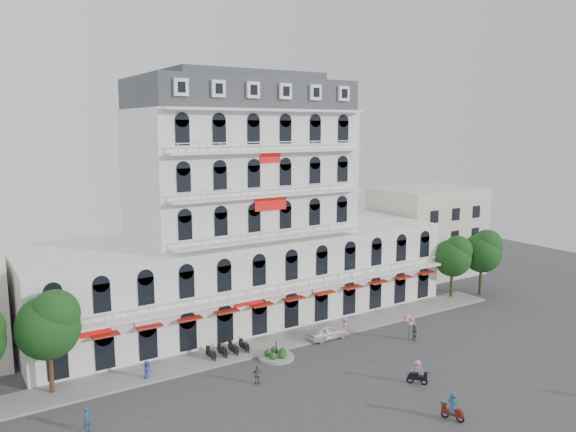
{
  "coord_description": "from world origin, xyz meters",
  "views": [
    {
      "loc": [
        -27.4,
        -34.33,
        20.3
      ],
      "look_at": [
        0.8,
        10.0,
        11.93
      ],
      "focal_mm": 35.0,
      "sensor_mm": 36.0,
      "label": 1
    }
  ],
  "objects_px": {
    "rider_east": "(453,406)",
    "balloon_vendor": "(412,328)",
    "rider_center": "(417,372)",
    "parked_car": "(327,332)"
  },
  "relations": [
    {
      "from": "rider_east",
      "to": "balloon_vendor",
      "type": "distance_m",
      "value": 14.76
    },
    {
      "from": "rider_east",
      "to": "rider_center",
      "type": "xyz_separation_m",
      "value": [
        1.97,
        5.35,
        0.02
      ]
    },
    {
      "from": "parked_car",
      "to": "rider_east",
      "type": "relative_size",
      "value": 2.02
    },
    {
      "from": "rider_east",
      "to": "balloon_vendor",
      "type": "xyz_separation_m",
      "value": [
        8.22,
        12.25,
        0.29
      ]
    },
    {
      "from": "rider_center",
      "to": "balloon_vendor",
      "type": "xyz_separation_m",
      "value": [
        6.26,
        6.9,
        0.27
      ]
    },
    {
      "from": "parked_car",
      "to": "balloon_vendor",
      "type": "relative_size",
      "value": 1.71
    },
    {
      "from": "rider_east",
      "to": "rider_center",
      "type": "height_order",
      "value": "rider_east"
    },
    {
      "from": "parked_car",
      "to": "rider_center",
      "type": "height_order",
      "value": "rider_center"
    },
    {
      "from": "rider_east",
      "to": "balloon_vendor",
      "type": "bearing_deg",
      "value": -55.37
    },
    {
      "from": "parked_car",
      "to": "balloon_vendor",
      "type": "xyz_separation_m",
      "value": [
        6.6,
        -4.76,
        0.6
      ]
    }
  ]
}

